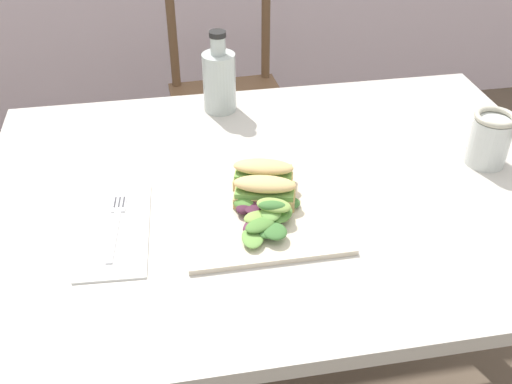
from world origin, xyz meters
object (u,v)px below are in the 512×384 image
object	(u,v)px
chair_wooden_far	(228,97)
mason_jar_iced_tea	(489,142)
sandwich_half_back	(263,173)
sandwich_half_front	(265,191)
plate_lunch	(260,211)
dining_table	(281,236)
bottle_cold_brew	(219,84)
fork_on_napkin	(116,222)

from	to	relation	value
chair_wooden_far	mason_jar_iced_tea	bearing A→B (deg)	-66.76
sandwich_half_back	sandwich_half_front	bearing A→B (deg)	-98.11
chair_wooden_far	plate_lunch	xyz separation A→B (m)	(-0.08, -1.06, 0.30)
sandwich_half_front	mason_jar_iced_tea	world-z (taller)	mason_jar_iced_tea
sandwich_half_back	chair_wooden_far	bearing A→B (deg)	86.58
plate_lunch	dining_table	bearing A→B (deg)	52.90
bottle_cold_brew	chair_wooden_far	bearing A→B (deg)	81.12
bottle_cold_brew	mason_jar_iced_tea	world-z (taller)	bottle_cold_brew
dining_table	chair_wooden_far	xyz separation A→B (m)	(0.02, 0.97, -0.16)
fork_on_napkin	mason_jar_iced_tea	bearing A→B (deg)	5.74
sandwich_half_front	mason_jar_iced_tea	size ratio (longest dim) A/B	1.09
bottle_cold_brew	mason_jar_iced_tea	size ratio (longest dim) A/B	1.71
plate_lunch	mason_jar_iced_tea	xyz separation A→B (m)	(0.49, 0.09, 0.05)
mason_jar_iced_tea	fork_on_napkin	bearing A→B (deg)	-174.26
sandwich_half_front	bottle_cold_brew	distance (m)	0.41
chair_wooden_far	sandwich_half_back	bearing A→B (deg)	-93.42
fork_on_napkin	mason_jar_iced_tea	xyz separation A→B (m)	(0.76, 0.08, 0.05)
plate_lunch	fork_on_napkin	xyz separation A→B (m)	(-0.26, 0.01, 0.00)
chair_wooden_far	plate_lunch	world-z (taller)	chair_wooden_far
dining_table	sandwich_half_front	distance (m)	0.19
chair_wooden_far	sandwich_half_front	world-z (taller)	chair_wooden_far
mason_jar_iced_tea	dining_table	bearing A→B (deg)	-179.17
sandwich_half_back	fork_on_napkin	bearing A→B (deg)	-167.88
dining_table	bottle_cold_brew	size ratio (longest dim) A/B	6.06
plate_lunch	sandwich_half_back	size ratio (longest dim) A/B	2.31
dining_table	mason_jar_iced_tea	world-z (taller)	mason_jar_iced_tea
fork_on_napkin	dining_table	bearing A→B (deg)	12.15
dining_table	bottle_cold_brew	xyz separation A→B (m)	(-0.08, 0.34, 0.20)
sandwich_half_front	bottle_cold_brew	xyz separation A→B (m)	(-0.03, 0.40, 0.03)
sandwich_half_front	fork_on_napkin	size ratio (longest dim) A/B	0.67
dining_table	plate_lunch	world-z (taller)	plate_lunch
chair_wooden_far	plate_lunch	bearing A→B (deg)	-94.28
sandwich_half_back	mason_jar_iced_tea	distance (m)	0.47
plate_lunch	mason_jar_iced_tea	distance (m)	0.50
dining_table	sandwich_half_front	bearing A→B (deg)	-127.10
plate_lunch	sandwich_half_front	size ratio (longest dim) A/B	2.31
sandwich_half_front	bottle_cold_brew	bearing A→B (deg)	94.56
sandwich_half_back	plate_lunch	bearing A→B (deg)	-105.52
fork_on_napkin	mason_jar_iced_tea	size ratio (longest dim) A/B	1.64
plate_lunch	mason_jar_iced_tea	size ratio (longest dim) A/B	2.53
bottle_cold_brew	plate_lunch	bearing A→B (deg)	-87.25
fork_on_napkin	bottle_cold_brew	distance (m)	0.48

